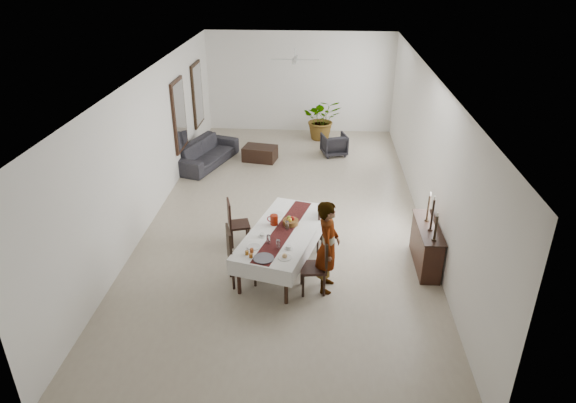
{
  "coord_description": "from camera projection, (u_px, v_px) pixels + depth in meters",
  "views": [
    {
      "loc": [
        0.71,
        -10.47,
        5.52
      ],
      "look_at": [
        0.12,
        -1.52,
        1.05
      ],
      "focal_mm": 32.0,
      "sensor_mm": 36.0,
      "label": 1
    }
  ],
  "objects": [
    {
      "name": "chair_right_near_leg_fr",
      "position": [
        322.0,
        273.0,
        9.26
      ],
      "size": [
        0.05,
        0.05,
        0.45
      ],
      "primitive_type": "cylinder",
      "rotation": [
        0.0,
        0.0,
        0.11
      ],
      "color": "black",
      "rests_on": "floor"
    },
    {
      "name": "fan_blade_n",
      "position": [
        296.0,
        57.0,
        13.56
      ],
      "size": [
        0.1,
        0.55,
        0.01
      ],
      "primitive_type": "cube",
      "color": "white",
      "rests_on": "fan_hub"
    },
    {
      "name": "saucer_right",
      "position": [
        289.0,
        248.0,
        9.01
      ],
      "size": [
        0.15,
        0.15,
        0.01
      ],
      "primitive_type": "cylinder",
      "color": "silver",
      "rests_on": "tablecloth_top"
    },
    {
      "name": "jam_jar_b",
      "position": [
        247.0,
        253.0,
        8.82
      ],
      "size": [
        0.06,
        0.06,
        0.07
      ],
      "primitive_type": "cylinder",
      "color": "#975A15",
      "rests_on": "tablecloth_top"
    },
    {
      "name": "chair_right_near_leg_br",
      "position": [
        302.0,
        274.0,
        9.25
      ],
      "size": [
        0.05,
        0.05,
        0.45
      ],
      "primitive_type": "cylinder",
      "rotation": [
        0.0,
        0.0,
        0.11
      ],
      "color": "black",
      "rests_on": "floor"
    },
    {
      "name": "chair_left_near_leg_bl",
      "position": [
        251.0,
        263.0,
        9.54
      ],
      "size": [
        0.06,
        0.06,
        0.47
      ],
      "primitive_type": "cylinder",
      "rotation": [
        0.0,
        0.0,
        0.31
      ],
      "color": "black",
      "rests_on": "floor"
    },
    {
      "name": "fruit_red",
      "position": [
        292.0,
        218.0,
        9.75
      ],
      "size": [
        0.09,
        0.09,
        0.09
      ],
      "primitive_type": "sphere",
      "color": "maroon",
      "rests_on": "fruit_basket"
    },
    {
      "name": "candlestick_far_shaft",
      "position": [
        429.0,
        208.0,
        9.63
      ],
      "size": [
        0.05,
        0.05,
        0.5
      ],
      "primitive_type": "cylinder",
      "color": "black",
      "rests_on": "candlestick_far_base"
    },
    {
      "name": "chair_right_far_seat",
      "position": [
        313.0,
        229.0,
        10.32
      ],
      "size": [
        0.49,
        0.49,
        0.05
      ],
      "primitive_type": "cube",
      "rotation": [
        0.0,
        0.0,
        1.29
      ],
      "color": "black",
      "rests_on": "chair_right_far_leg_fl"
    },
    {
      "name": "floor",
      "position": [
        287.0,
        213.0,
        11.85
      ],
      "size": [
        6.0,
        12.0,
        0.0
      ],
      "primitive_type": "cube",
      "color": "#AFA48B",
      "rests_on": "ground"
    },
    {
      "name": "candlestick_mid_candle",
      "position": [
        435.0,
        198.0,
        9.13
      ],
      "size": [
        0.03,
        0.03,
        0.07
      ],
      "primitive_type": "cylinder",
      "color": "silver",
      "rests_on": "candlestick_mid_shaft"
    },
    {
      "name": "mirror_glass_near",
      "position": [
        180.0,
        115.0,
        13.28
      ],
      "size": [
        0.01,
        0.9,
        1.7
      ],
      "primitive_type": "cube",
      "color": "silver",
      "rests_on": "mirror_frame_near"
    },
    {
      "name": "wall_right",
      "position": [
        427.0,
        151.0,
        10.96
      ],
      "size": [
        0.02,
        12.0,
        3.2
      ],
      "primitive_type": "cube",
      "color": "white",
      "rests_on": "floor"
    },
    {
      "name": "chair_left_near_leg_br",
      "position": [
        255.0,
        275.0,
        9.2
      ],
      "size": [
        0.06,
        0.06,
        0.47
      ],
      "primitive_type": "cylinder",
      "rotation": [
        0.0,
        0.0,
        0.31
      ],
      "color": "black",
      "rests_on": "floor"
    },
    {
      "name": "chair_right_far_back",
      "position": [
        322.0,
        219.0,
        10.14
      ],
      "size": [
        0.14,
        0.39,
        0.51
      ],
      "primitive_type": "cube",
      "rotation": [
        0.0,
        0.0,
        1.29
      ],
      "color": "black",
      "rests_on": "chair_right_far_seat"
    },
    {
      "name": "plate_near_left",
      "position": [
        254.0,
        247.0,
        9.05
      ],
      "size": [
        0.24,
        0.24,
        0.01
      ],
      "primitive_type": "cylinder",
      "color": "silver",
      "rests_on": "tablecloth_top"
    },
    {
      "name": "chair_left_far_leg_br",
      "position": [
        249.0,
        238.0,
        10.44
      ],
      "size": [
        0.05,
        0.05,
        0.41
      ],
      "primitive_type": "cylinder",
      "rotation": [
        0.0,
        0.0,
        0.28
      ],
      "color": "black",
      "rests_on": "floor"
    },
    {
      "name": "chair_left_far_leg_fl",
      "position": [
        230.0,
        231.0,
        10.67
      ],
      "size": [
        0.05,
        0.05,
        0.41
      ],
      "primitive_type": "cylinder",
      "rotation": [
        0.0,
        0.0,
        0.28
      ],
      "color": "black",
      "rests_on": "floor"
    },
    {
      "name": "fruit_green",
      "position": [
        289.0,
        218.0,
        9.78
      ],
      "size": [
        0.08,
        0.08,
        0.08
      ],
      "primitive_type": "sphere",
      "color": "olive",
      "rests_on": "fruit_basket"
    },
    {
      "name": "fruit_basket",
      "position": [
        291.0,
        222.0,
        9.78
      ],
      "size": [
        0.3,
        0.3,
        0.1
      ],
      "primitive_type": "cylinder",
      "color": "brown",
      "rests_on": "tablecloth_top"
    },
    {
      "name": "fruit_yellow",
      "position": [
        290.0,
        220.0,
        9.7
      ],
      "size": [
        0.08,
        0.08,
        0.08
      ],
      "primitive_type": "sphere",
      "color": "gold",
      "rests_on": "fruit_basket"
    },
    {
      "name": "chair_right_far_leg_bl",
      "position": [
        302.0,
        241.0,
        10.33
      ],
      "size": [
        0.05,
        0.05,
        0.39
      ],
      "primitive_type": "cylinder",
      "rotation": [
        0.0,
        0.0,
        -0.28
      ],
      "color": "black",
      "rests_on": "floor"
    },
    {
      "name": "table_runner",
      "position": [
        284.0,
        230.0,
        9.6
      ],
      "size": [
        0.98,
        2.49,
        0.0
      ],
      "primitive_type": "cube",
      "rotation": [
        0.0,
        0.0,
        -0.26
      ],
      "color": "#4F1716",
      "rests_on": "tablecloth_top"
    },
    {
      "name": "woman",
      "position": [
        328.0,
        247.0,
        8.88
      ],
      "size": [
        0.48,
        0.67,
        1.72
      ],
      "primitive_type": "imported",
      "rotation": [
        0.0,
        0.0,
        1.46
      ],
      "color": "gray",
      "rests_on": "floor"
    },
    {
      "name": "coffee_table",
      "position": [
        260.0,
        153.0,
        14.69
      ],
      "size": [
        1.02,
        0.78,
        0.41
      ],
      "primitive_type": "cube",
      "rotation": [
        0.0,
        0.0,
        -0.19
      ],
      "color": "black",
      "rests_on": "floor"
    },
    {
      "name": "chair_left_far_seat",
      "position": [
        239.0,
        225.0,
        10.46
      ],
      "size": [
        0.52,
        0.52,
        0.05
      ],
      "primitive_type": "cube",
      "rotation": [
        0.0,
        0.0,
        -1.29
      ],
      "color": "black",
      "rests_on": "chair_left_far_leg_fl"
    },
    {
      "name": "chair_right_far_leg_br",
      "position": [
        307.0,
        234.0,
        10.6
      ],
      "size": [
        0.05,
        0.05,
        0.39
      ],
      "primitive_type": "cylinder",
      "rotation": [
        0.0,
        0.0,
        -0.28
      ],
      "color": "black",
      "rests_on": "floor"
    },
    {
      "name": "plate_far_left",
      "position": [
        278.0,
        214.0,
        10.16
      ],
      "size": [
        0.24,
        0.24,
        0.01
      ],
      "primitive_type": "cylinder",
      "color": "white",
      "rests_on": "tablecloth_top"
    },
    {
      "name": "tablecloth_drape_left",
      "position": [
        255.0,
        232.0,
        9.84
      ],
      "size": [
        0.68,
        2.48,
        0.3
      ],
      "primitive_type": "cube",
      "rotation": [
        0.0,
        0.0,
        -0.26
      ],
      "color": "white",
      "rests_on": "dining_table_top"
    },
    {
      "name": "candlestick_near_shaft",
      "position": [
        436.0,
        228.0,
        8.99
      ],
      "size": [
        0.05,
        0.05,
        0.45
      ],
      "primitive_type": "cylinder",
      "color": "black",
      "rests_on": "candlestick_near_base"
    },
    {
      "name": "serving_tray",
      "position": [
        264.0,
        258.0,
        8.71
      ],
      "size": [
        0.36,
        0.36,
        0.02
      ],
      "primitive_type": "cylinder",
      "color": "#3A3A3E",
      "rests_on": "tablecloth_top"
    },
    {
      "name": "tablecloth_drape_far",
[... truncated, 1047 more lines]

